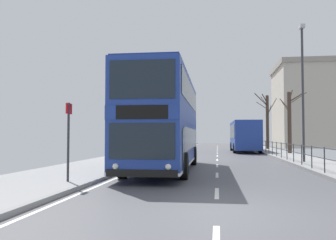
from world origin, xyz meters
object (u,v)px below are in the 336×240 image
at_px(double_decker_bus_main, 165,122).
at_px(bus_stop_sign_near, 68,133).
at_px(background_bus_far_lane, 244,135).
at_px(background_building_00, 323,105).
at_px(bare_tree_far_01, 290,120).
at_px(street_lamp_far_side, 303,83).
at_px(bare_tree_far_00, 267,120).

xyz_separation_m(double_decker_bus_main, bus_stop_sign_near, (-2.48, -5.49, -0.57)).
height_order(background_bus_far_lane, background_building_00, background_building_00).
height_order(bare_tree_far_01, background_building_00, background_building_00).
height_order(street_lamp_far_side, bare_tree_far_00, street_lamp_far_side).
relative_size(bare_tree_far_00, bare_tree_far_01, 1.14).
relative_size(background_bus_far_lane, background_building_00, 0.72).
bearing_deg(bus_stop_sign_near, street_lamp_far_side, 46.14).
relative_size(bare_tree_far_01, background_building_00, 0.43).
relative_size(street_lamp_far_side, bare_tree_far_00, 1.25).
bearing_deg(bare_tree_far_01, bus_stop_sign_near, -118.15).
xyz_separation_m(background_bus_far_lane, background_building_00, (12.40, 16.23, 4.36)).
distance_m(background_bus_far_lane, street_lamp_far_side, 15.98).
distance_m(double_decker_bus_main, background_bus_far_lane, 21.18).
xyz_separation_m(background_bus_far_lane, bare_tree_far_01, (3.62, -4.70, 1.34)).
bearing_deg(bare_tree_far_01, bare_tree_far_00, 93.16).
bearing_deg(background_bus_far_lane, double_decker_bus_main, -104.49).
bearing_deg(bus_stop_sign_near, bare_tree_far_01, 61.85).
bearing_deg(bare_tree_far_01, double_decker_bus_main, -119.44).
xyz_separation_m(street_lamp_far_side, background_building_00, (10.09, 31.73, 1.21)).
distance_m(street_lamp_far_side, bare_tree_far_00, 21.03).
bearing_deg(background_building_00, street_lamp_far_side, -107.65).
bearing_deg(background_bus_far_lane, bare_tree_far_01, -52.36).
distance_m(double_decker_bus_main, bare_tree_far_00, 27.31).
distance_m(bus_stop_sign_near, bare_tree_far_01, 24.18).
height_order(bare_tree_far_00, background_building_00, background_building_00).
bearing_deg(background_building_00, bare_tree_far_00, -130.97).
relative_size(double_decker_bus_main, street_lamp_far_side, 1.36).
relative_size(background_bus_far_lane, bare_tree_far_00, 1.47).
relative_size(bus_stop_sign_near, bare_tree_far_01, 0.46).
distance_m(bare_tree_far_00, background_building_00, 14.46).
bearing_deg(background_building_00, background_bus_far_lane, -127.37).
distance_m(bus_stop_sign_near, bare_tree_far_00, 33.33).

